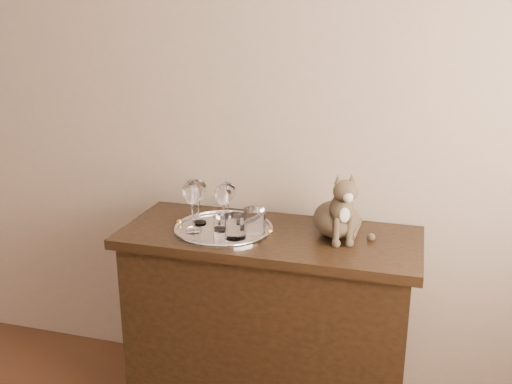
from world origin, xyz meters
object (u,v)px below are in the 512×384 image
tray (224,230)px  sideboard (268,326)px  tumbler_b (222,226)px  cat (337,202)px  wine_glass_c (193,205)px  wine_glass_d (223,206)px  wine_glass_a (199,201)px  tumbler_a (235,227)px  wine_glass_b (228,201)px  tumbler_c (255,221)px

tray → sideboard: bearing=7.6°
tumbler_b → cat: (0.43, 0.14, 0.09)m
sideboard → tumbler_b: 0.51m
wine_glass_c → wine_glass_d: size_ratio=1.15×
tumbler_b → cat: 0.46m
wine_glass_a → wine_glass_c: (0.01, -0.08, 0.01)m
wine_glass_a → wine_glass_c: 0.08m
wine_glass_d → tumbler_b: 0.10m
tray → tumbler_a: tumbler_a is taller
tray → wine_glass_c: wine_glass_c is taller
tray → wine_glass_d: wine_glass_d is taller
sideboard → cat: bearing=10.1°
wine_glass_b → wine_glass_d: wine_glass_d is taller
tumbler_b → sideboard: bearing=30.2°
tumbler_a → cat: size_ratio=0.34×
wine_glass_b → tumbler_a: (0.09, -0.18, -0.04)m
wine_glass_a → cat: 0.57m
wine_glass_c → tumbler_c: size_ratio=2.15×
tray → tumbler_b: (0.02, -0.07, 0.04)m
tray → wine_glass_a: wine_glass_a is taller
sideboard → tray: tray is taller
wine_glass_a → tumbler_a: 0.23m
wine_glass_d → tumbler_c: bearing=-8.1°
wine_glass_b → wine_glass_c: 0.18m
sideboard → wine_glass_b: (-0.20, 0.07, 0.52)m
tray → wine_glass_a: (-0.12, 0.03, 0.10)m
tray → cat: bearing=9.1°
tray → tumbler_c: size_ratio=4.06×
wine_glass_d → tumbler_b: wine_glass_d is taller
wine_glass_a → tumbler_c: (0.25, -0.04, -0.05)m
wine_glass_c → wine_glass_d: 0.12m
tumbler_a → tumbler_c: tumbler_c is taller
tray → tumbler_c: 0.14m
sideboard → tumbler_b: bearing=-149.8°
wine_glass_a → tumbler_b: 0.18m
wine_glass_d → tray: bearing=-74.1°
sideboard → wine_glass_a: wine_glass_a is taller
cat → tumbler_b: bearing=175.6°
sideboard → tray: (-0.18, -0.02, 0.43)m
wine_glass_d → tumbler_a: size_ratio=1.96×
wine_glass_d → wine_glass_c: bearing=-149.5°
tumbler_a → cat: (0.37, 0.15, 0.08)m
wine_glass_b → wine_glass_d: 0.09m
tumbler_b → wine_glass_d: bearing=104.6°
sideboard → wine_glass_d: 0.56m
sideboard → tumbler_c: bearing=-149.6°
tray → wine_glass_b: (-0.01, 0.10, 0.09)m
tray → wine_glass_c: (-0.11, -0.05, 0.11)m
sideboard → tumbler_b: (-0.17, -0.10, 0.47)m
tumbler_b → wine_glass_a: bearing=142.4°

